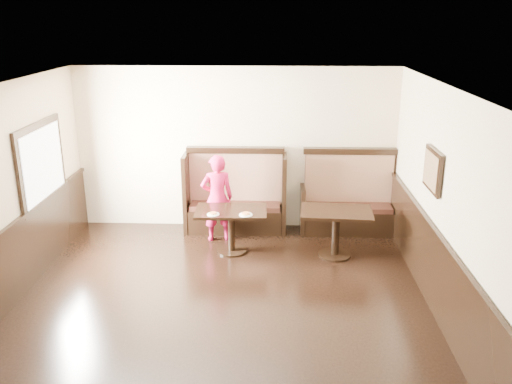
{
  "coord_description": "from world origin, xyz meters",
  "views": [
    {
      "loc": [
        0.69,
        -5.57,
        3.61
      ],
      "look_at": [
        0.39,
        2.35,
        1.0
      ],
      "focal_mm": 38.0,
      "sensor_mm": 36.0,
      "label": 1
    }
  ],
  "objects_px": {
    "table_main": "(231,220)",
    "table_neighbor": "(336,222)",
    "child": "(217,198)",
    "booth_neighbor": "(348,205)",
    "booth_main": "(236,201)"
  },
  "relations": [
    {
      "from": "booth_neighbor",
      "to": "child",
      "type": "bearing_deg",
      "value": -167.81
    },
    {
      "from": "booth_main",
      "to": "booth_neighbor",
      "type": "relative_size",
      "value": 1.06
    },
    {
      "from": "table_main",
      "to": "child",
      "type": "height_order",
      "value": "child"
    },
    {
      "from": "table_main",
      "to": "booth_neighbor",
      "type": "bearing_deg",
      "value": 25.0
    },
    {
      "from": "booth_main",
      "to": "child",
      "type": "bearing_deg",
      "value": -118.87
    },
    {
      "from": "booth_neighbor",
      "to": "table_main",
      "type": "bearing_deg",
      "value": -153.75
    },
    {
      "from": "booth_neighbor",
      "to": "child",
      "type": "height_order",
      "value": "child"
    },
    {
      "from": "booth_main",
      "to": "table_main",
      "type": "relative_size",
      "value": 1.56
    },
    {
      "from": "table_main",
      "to": "table_neighbor",
      "type": "height_order",
      "value": "table_neighbor"
    },
    {
      "from": "table_neighbor",
      "to": "child",
      "type": "xyz_separation_m",
      "value": [
        -1.89,
        0.58,
        0.17
      ]
    },
    {
      "from": "table_main",
      "to": "booth_main",
      "type": "bearing_deg",
      "value": 88.95
    },
    {
      "from": "booth_neighbor",
      "to": "child",
      "type": "relative_size",
      "value": 1.12
    },
    {
      "from": "table_main",
      "to": "table_neighbor",
      "type": "relative_size",
      "value": 0.99
    },
    {
      "from": "child",
      "to": "booth_neighbor",
      "type": "bearing_deg",
      "value": 178.61
    },
    {
      "from": "booth_neighbor",
      "to": "table_main",
      "type": "distance_m",
      "value": 2.17
    }
  ]
}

